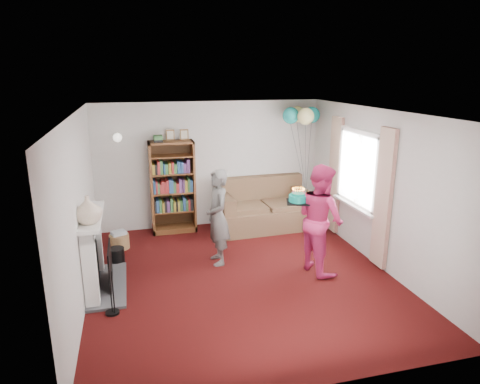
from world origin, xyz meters
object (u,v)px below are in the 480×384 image
object	(u,v)px
person_striped	(218,217)
birthday_cake	(298,198)
bookcase	(173,187)
sofa	(263,209)
person_magenta	(320,219)

from	to	relation	value
person_striped	birthday_cake	bearing A→B (deg)	59.68
bookcase	person_striped	xyz separation A→B (m)	(0.55, -1.68, -0.10)
sofa	person_striped	bearing A→B (deg)	-132.77
person_striped	person_magenta	distance (m)	1.63
sofa	birthday_cake	bearing A→B (deg)	-95.21
sofa	person_striped	xyz separation A→B (m)	(-1.22, -1.46, 0.42)
bookcase	sofa	xyz separation A→B (m)	(1.77, -0.22, -0.52)
person_striped	person_magenta	xyz separation A→B (m)	(1.48, -0.66, 0.07)
person_striped	birthday_cake	size ratio (longest dim) A/B	4.63
sofa	person_magenta	size ratio (longest dim) A/B	1.08
sofa	birthday_cake	size ratio (longest dim) A/B	5.47
birthday_cake	bookcase	bearing A→B (deg)	126.65
person_striped	bookcase	bearing A→B (deg)	-165.19
person_magenta	birthday_cake	bearing A→B (deg)	65.79
person_magenta	sofa	bearing A→B (deg)	-3.65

